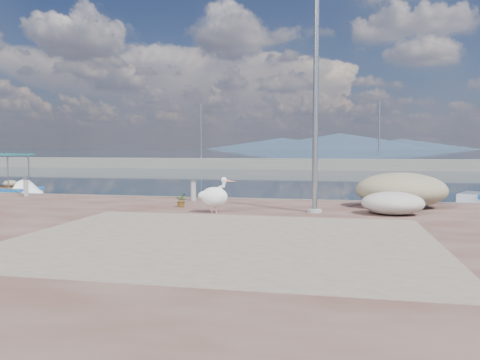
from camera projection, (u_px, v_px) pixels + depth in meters
name	position (u px, v px, depth m)	size (l,w,h in m)	color
ground	(213.00, 235.00, 13.25)	(1400.00, 1400.00, 0.00)	#162635
quay	(116.00, 289.00, 7.37)	(44.00, 22.00, 0.50)	#4B2820
quay_patch	(223.00, 239.00, 10.08)	(9.00, 7.00, 0.01)	gray
breakwater	(304.00, 164.00, 52.31)	(120.00, 2.20, 7.50)	gray
mountains	(336.00, 142.00, 647.15)	(370.00, 280.00, 22.00)	#28384C
boat_left	(0.00, 193.00, 23.25)	(5.43, 2.41, 2.53)	white
pelican	(215.00, 196.00, 14.05)	(1.14, 0.67, 1.09)	tan
lamp_post	(316.00, 103.00, 14.02)	(0.44, 0.96, 7.00)	gray
bollard_near	(193.00, 189.00, 17.33)	(0.26, 0.26, 0.79)	gray
bollard_far	(26.00, 186.00, 18.92)	(0.25, 0.25, 0.76)	gray
potted_plant	(182.00, 200.00, 15.45)	(0.41, 0.36, 0.46)	#33722D
net_pile_d	(393.00, 203.00, 13.73)	(1.82, 1.36, 0.68)	#BBB6AD
net_pile_c	(401.00, 190.00, 15.34)	(2.94, 2.10, 1.15)	tan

